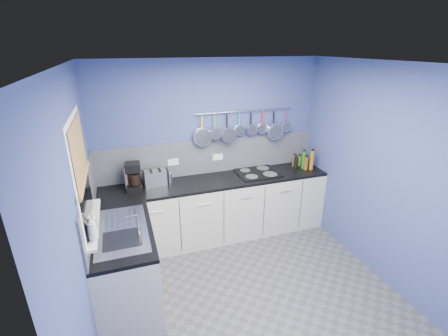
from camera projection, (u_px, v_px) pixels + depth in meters
floor at (249, 291)px, 3.63m from camera, size 3.20×3.00×0.02m
ceiling at (257, 62)px, 2.70m from camera, size 3.20×3.00×0.02m
wall_back at (210, 149)px, 4.50m from camera, size 3.20×0.02×2.50m
wall_front at (355, 301)px, 1.84m from camera, size 3.20×0.02×2.50m
wall_left at (80, 220)px, 2.69m from camera, size 0.02×3.00×2.50m
wall_right at (379, 174)px, 3.64m from camera, size 0.02×3.00×2.50m
backsplash_back at (211, 156)px, 4.51m from camera, size 3.20×0.02×0.50m
backsplash_left at (89, 199)px, 3.26m from camera, size 0.02×1.80×0.50m
cabinet_run_back at (217, 209)px, 4.53m from camera, size 3.20×0.60×0.86m
worktop_back at (217, 181)px, 4.36m from camera, size 3.20×0.60×0.04m
cabinet_run_left at (127, 267)px, 3.35m from camera, size 0.60×1.20×0.86m
worktop_left at (122, 232)px, 3.18m from camera, size 0.60×1.20×0.04m
window_frame at (82, 174)px, 2.85m from camera, size 0.01×1.00×1.10m
window_glass at (82, 174)px, 2.85m from camera, size 0.01×0.90×1.00m
bamboo_blind at (79, 151)px, 2.77m from camera, size 0.01×0.90×0.55m
window_sill at (93, 223)px, 3.05m from camera, size 0.10×0.98×0.03m
sink_unit at (122, 230)px, 3.17m from camera, size 0.50×0.95×0.01m
mixer_tap at (138, 225)px, 3.01m from camera, size 0.12×0.08×0.26m
socket_left at (173, 162)px, 4.35m from camera, size 0.15×0.01×0.09m
socket_right at (218, 157)px, 4.54m from camera, size 0.15×0.01×0.09m
pot_rail at (245, 111)px, 4.40m from camera, size 1.45×0.02×0.02m
soap_bottle_a at (92, 228)px, 2.72m from camera, size 0.11×0.12×0.24m
soap_bottle_b at (93, 221)px, 2.89m from camera, size 0.09×0.09×0.17m
paper_towel at (130, 178)px, 4.05m from camera, size 0.14×0.14×0.27m
coffee_maker at (134, 177)px, 4.00m from camera, size 0.22×0.24×0.36m
toaster at (156, 178)px, 4.16m from camera, size 0.33×0.21×0.20m
canister at (169, 178)px, 4.25m from camera, size 0.11×0.11×0.13m
hob at (257, 173)px, 4.58m from camera, size 0.60×0.52×0.01m
pan_0 at (202, 130)px, 4.28m from camera, size 0.26×0.06×0.45m
pan_1 at (215, 126)px, 4.32m from camera, size 0.17×0.10×0.36m
pan_2 at (227, 127)px, 4.38m from camera, size 0.22×0.13×0.41m
pan_3 at (239, 124)px, 4.42m from camera, size 0.15×0.07×0.34m
pan_4 at (251, 123)px, 4.48m from camera, size 0.16×0.08×0.35m
pan_5 at (262, 122)px, 4.53m from camera, size 0.16×0.06×0.35m
pan_6 at (273, 124)px, 4.60m from camera, size 0.25×0.12×0.44m
pan_7 at (285, 120)px, 4.64m from camera, size 0.15×0.09×0.34m
condiment_0 at (304, 159)px, 4.86m from camera, size 0.07×0.07×0.19m
condiment_1 at (299, 161)px, 4.82m from camera, size 0.06×0.06×0.16m
condiment_2 at (294, 161)px, 4.79m from camera, size 0.06×0.06×0.18m
condiment_3 at (307, 163)px, 4.77m from camera, size 0.06×0.06×0.14m
condiment_4 at (304, 160)px, 4.71m from camera, size 0.06×0.06×0.27m
condiment_5 at (296, 163)px, 4.72m from camera, size 0.07×0.07×0.18m
condiment_6 at (312, 160)px, 4.66m from camera, size 0.06×0.06×0.30m
condiment_7 at (306, 163)px, 4.67m from camera, size 0.06×0.06×0.20m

